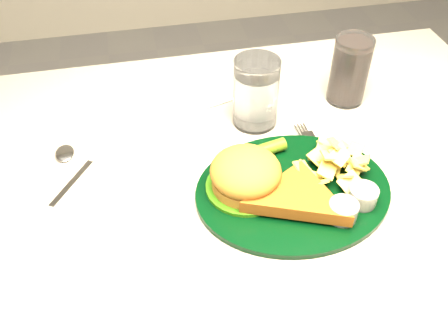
# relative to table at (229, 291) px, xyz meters

# --- Properties ---
(table) EXTENTS (1.20, 0.80, 0.75)m
(table) POSITION_rel_table_xyz_m (0.00, 0.00, 0.00)
(table) COLOR #A09A91
(table) RESTS_ON ground
(dinner_plate) EXTENTS (0.34, 0.29, 0.07)m
(dinner_plate) POSITION_rel_table_xyz_m (0.09, -0.07, 0.41)
(dinner_plate) COLOR black
(dinner_plate) RESTS_ON table
(water_glass) EXTENTS (0.11, 0.11, 0.13)m
(water_glass) POSITION_rel_table_xyz_m (0.08, 0.13, 0.44)
(water_glass) COLOR white
(water_glass) RESTS_ON table
(cola_glass) EXTENTS (0.09, 0.09, 0.14)m
(cola_glass) POSITION_rel_table_xyz_m (0.27, 0.16, 0.44)
(cola_glass) COLOR black
(cola_glass) RESTS_ON table
(fork_napkin) EXTENTS (0.14, 0.18, 0.01)m
(fork_napkin) POSITION_rel_table_xyz_m (0.16, -0.03, 0.38)
(fork_napkin) COLOR white
(fork_napkin) RESTS_ON table
(spoon) EXTENTS (0.12, 0.16, 0.01)m
(spoon) POSITION_rel_table_xyz_m (-0.27, 0.02, 0.38)
(spoon) COLOR silver
(spoon) RESTS_ON table
(wrapped_straw) EXTENTS (0.22, 0.12, 0.01)m
(wrapped_straw) POSITION_rel_table_xyz_m (-0.04, 0.18, 0.38)
(wrapped_straw) COLOR white
(wrapped_straw) RESTS_ON table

